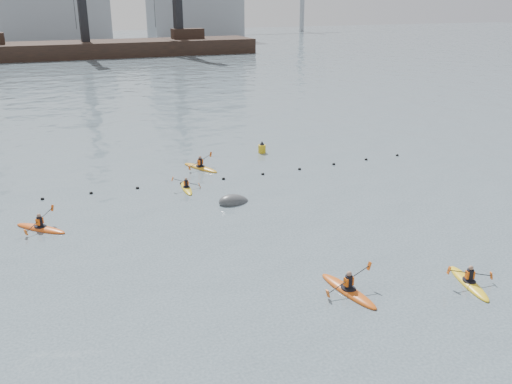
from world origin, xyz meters
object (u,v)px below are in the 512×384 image
at_px(kayaker_0, 348,290).
at_px(kayaker_1, 469,282).
at_px(kayaker_3, 186,188).
at_px(kayaker_5, 200,167).
at_px(kayaker_2, 41,228).
at_px(mooring_buoy, 234,202).
at_px(nav_buoy, 262,149).

height_order(kayaker_0, kayaker_1, kayaker_0).
distance_m(kayaker_1, kayaker_3, 19.13).
bearing_deg(kayaker_5, kayaker_2, -173.70).
relative_size(kayaker_1, mooring_buoy, 1.59).
xyz_separation_m(kayaker_0, kayaker_5, (-0.97, 19.77, -0.00)).
relative_size(kayaker_0, kayaker_3, 1.28).
distance_m(kayaker_2, nav_buoy, 19.95).
distance_m(kayaker_0, kayaker_5, 19.79).
bearing_deg(kayaker_5, kayaker_1, -100.51).
distance_m(kayaker_2, mooring_buoy, 11.38).
bearing_deg(kayaker_0, mooring_buoy, 85.14).
relative_size(kayaker_3, nav_buoy, 2.52).
xyz_separation_m(kayaker_3, nav_buoy, (8.10, 6.34, 0.26)).
height_order(kayaker_0, kayaker_2, kayaker_0).
relative_size(kayaker_2, kayaker_5, 0.85).
bearing_deg(kayaker_1, kayaker_0, 178.72).
xyz_separation_m(kayaker_3, mooring_buoy, (2.13, -3.57, -0.09)).
bearing_deg(kayaker_0, kayaker_3, 91.69).
distance_m(kayaker_0, nav_buoy, 22.60).
relative_size(kayaker_0, kayaker_1, 1.09).
bearing_deg(kayaker_0, kayaker_1, -24.32).
relative_size(kayaker_5, nav_buoy, 3.00).
relative_size(kayaker_1, kayaker_2, 1.16).
bearing_deg(nav_buoy, kayaker_5, -159.03).
distance_m(kayaker_0, mooring_buoy, 12.18).
bearing_deg(kayaker_1, kayaker_3, 129.94).
bearing_deg(nav_buoy, kayaker_1, -88.94).
distance_m(kayaker_1, kayaker_2, 22.40).
relative_size(kayaker_1, nav_buoy, 2.95).
bearing_deg(mooring_buoy, kayaker_3, 120.80).
bearing_deg(mooring_buoy, kayaker_2, 179.67).
xyz_separation_m(kayaker_0, kayaker_1, (5.40, -1.42, -0.01)).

